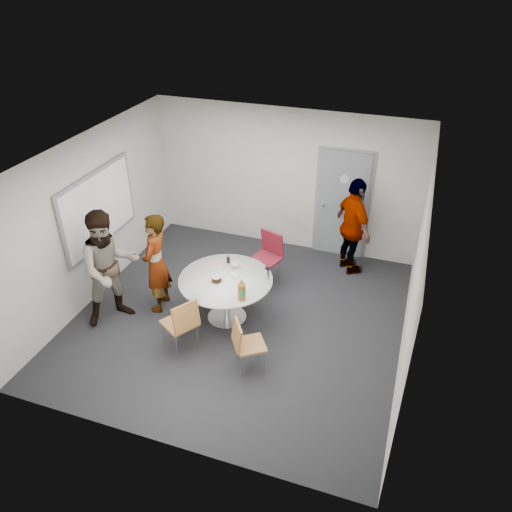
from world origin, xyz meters
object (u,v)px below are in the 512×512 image
at_px(door, 342,205).
at_px(person_right, 353,227).
at_px(person_main, 156,263).
at_px(table, 227,285).
at_px(whiteboard, 99,208).
at_px(chair_near_left, 182,321).
at_px(chair_far, 268,253).
at_px(chair_near_right, 245,341).
at_px(person_left, 110,268).

xyz_separation_m(door, person_right, (0.30, -0.53, -0.13)).
height_order(door, person_main, door).
height_order(table, person_main, person_main).
relative_size(whiteboard, person_right, 1.06).
relative_size(chair_near_left, chair_far, 0.94).
distance_m(door, chair_far, 1.73).
bearing_deg(table, chair_near_right, -56.60).
bearing_deg(person_right, person_left, 90.55).
distance_m(chair_near_right, person_left, 2.38).
distance_m(chair_near_right, person_main, 2.03).
height_order(chair_near_left, person_left, person_left).
relative_size(chair_far, person_main, 0.57).
bearing_deg(chair_near_left, whiteboard, 91.29).
bearing_deg(person_left, person_right, -10.40).
bearing_deg(whiteboard, chair_near_left, -30.49).
xyz_separation_m(table, person_main, (-1.17, -0.06, 0.18)).
bearing_deg(person_left, chair_near_right, -58.92).
distance_m(chair_near_left, person_left, 1.45).
bearing_deg(person_left, chair_near_left, -63.72).
bearing_deg(chair_far, person_main, 59.84).
bearing_deg(chair_near_right, door, 135.86).
bearing_deg(whiteboard, chair_far, 19.81).
distance_m(chair_near_left, person_right, 3.49).
distance_m(table, person_main, 1.18).
distance_m(person_main, person_left, 0.70).
relative_size(whiteboard, chair_near_right, 2.33).
xyz_separation_m(table, person_right, (1.56, 2.02, 0.24)).
relative_size(door, whiteboard, 1.12).
bearing_deg(person_left, whiteboard, 79.46).
relative_size(chair_near_left, person_left, 0.48).
relative_size(door, person_right, 1.19).
height_order(chair_near_left, person_right, person_right).
bearing_deg(chair_near_right, person_right, 128.58).
bearing_deg(table, chair_near_left, -109.86).
xyz_separation_m(chair_far, person_right, (1.29, 0.82, 0.31)).
xyz_separation_m(whiteboard, chair_near_right, (2.93, -1.22, -0.96)).
height_order(whiteboard, person_left, whiteboard).
bearing_deg(door, chair_near_left, -114.64).
height_order(chair_far, person_right, person_right).
xyz_separation_m(door, chair_near_left, (-1.58, -3.45, -0.48)).
bearing_deg(table, person_left, -162.17).
height_order(whiteboard, chair_near_right, whiteboard).
bearing_deg(person_main, chair_near_left, 36.57).
bearing_deg(person_left, table, -30.88).
distance_m(door, person_main, 3.56).
bearing_deg(chair_near_right, table, 179.46).
height_order(whiteboard, person_right, whiteboard).
height_order(table, chair_near_left, table).
bearing_deg(chair_near_right, whiteboard, -146.51).
bearing_deg(person_left, chair_far, -7.00).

